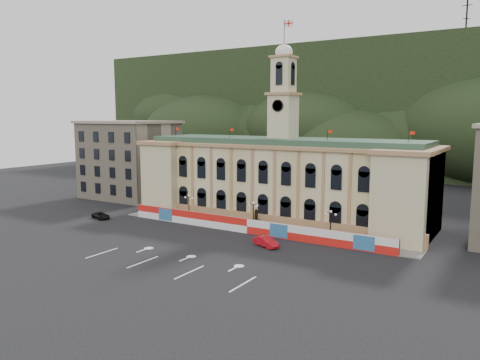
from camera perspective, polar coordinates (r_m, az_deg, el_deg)
The scene contains 13 objects.
ground at distance 67.75m, azimuth -5.72°, elevation -9.15°, with size 260.00×260.00×0.00m, color black.
lane_markings at distance 64.04m, azimuth -8.49°, elevation -10.21°, with size 26.00×10.00×0.02m, color white, non-canonical shape.
hill_ridge at distance 177.74m, azimuth 19.09°, elevation 7.30°, with size 230.00×80.00×64.00m.
city_hall at distance 89.10m, azimuth 5.08°, elevation 0.12°, with size 56.20×17.60×37.10m.
side_building_left at distance 117.03m, azimuth -13.31°, elevation 2.50°, with size 21.00×17.00×18.60m.
hoarding_fence at distance 79.43m, azimuth 0.96°, elevation -5.64°, with size 50.00×0.44×2.50m.
pavement at distance 81.99m, azimuth 1.89°, elevation -6.06°, with size 56.00×5.50×0.16m, color slate.
statue at distance 81.94m, azimuth 1.98°, elevation -5.27°, with size 1.40×1.40×3.72m.
lamp_left at distance 88.41m, azimuth -6.25°, elevation -3.10°, with size 1.96×0.44×5.15m.
lamp_center at distance 80.69m, azimuth 1.63°, elevation -4.10°, with size 1.96×0.44×5.15m.
lamp_right at distance 74.81m, azimuth 10.98°, elevation -5.20°, with size 1.96×0.44×5.15m.
red_sedan at distance 71.73m, azimuth 3.19°, elevation -7.52°, with size 4.98×3.32×1.55m, color #B40C17.
black_suv at distance 94.61m, azimuth -16.61°, elevation -4.17°, with size 4.96×3.30×1.27m, color black.
Camera 1 is at (39.65, -51.28, 19.70)m, focal length 35.00 mm.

